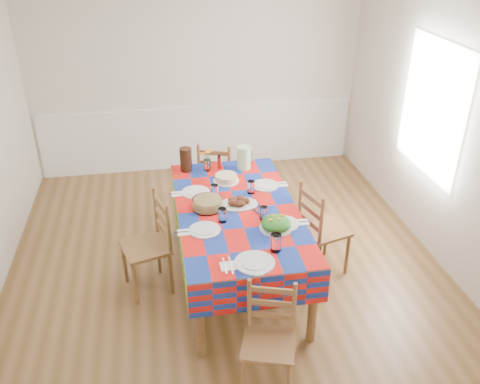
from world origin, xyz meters
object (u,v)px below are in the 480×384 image
tea_pitcher (186,160)px  chair_right (320,230)px  chair_near (269,340)px  chair_left (150,246)px  dining_table (237,217)px  meat_platter (238,203)px  green_pitcher (244,158)px  chair_far (217,178)px

tea_pitcher → chair_right: size_ratio=0.26×
chair_near → chair_right: size_ratio=0.91×
chair_near → chair_left: (-0.86, 1.35, 0.05)m
dining_table → meat_platter: 0.13m
green_pitcher → chair_near: 2.25m
chair_near → chair_left: chair_left is taller
chair_near → dining_table: bearing=108.4°
green_pitcher → chair_near: green_pitcher is taller
tea_pitcher → meat_platter: bearing=-63.3°
meat_platter → chair_left: (-0.87, -0.04, -0.36)m
dining_table → chair_far: (-0.02, 1.34, -0.26)m
meat_platter → tea_pitcher: 0.95m
chair_left → chair_right: 1.69m
chair_far → meat_platter: bearing=112.3°
dining_table → green_pitcher: 0.90m
meat_platter → dining_table: bearing=-110.4°
chair_far → chair_right: chair_right is taller
dining_table → tea_pitcher: tea_pitcher is taller
tea_pitcher → chair_near: size_ratio=0.29×
chair_far → green_pitcher: bearing=136.3°
tea_pitcher → dining_table: bearing=-65.8°
meat_platter → chair_near: (-0.01, -1.39, -0.41)m
chair_near → tea_pitcher: bearing=118.4°
chair_near → meat_platter: bearing=107.6°
chair_near → chair_right: bearing=75.7°
dining_table → chair_near: (0.01, -1.34, -0.29)m
meat_platter → tea_pitcher: size_ratio=1.44×
chair_near → chair_far: size_ratio=0.94×
dining_table → chair_far: size_ratio=2.21×
green_pitcher → chair_left: bearing=-142.1°
meat_platter → chair_right: 0.91m
dining_table → tea_pitcher: bearing=114.2°
chair_right → green_pitcher: bearing=19.9°
tea_pitcher → chair_right: bearing=-36.1°
dining_table → chair_far: 1.36m
chair_near → chair_right: 1.57m
meat_platter → chair_right: size_ratio=0.38×
dining_table → green_pitcher: green_pitcher is taller
chair_right → dining_table: bearing=72.9°
chair_far → chair_right: (0.86, -1.35, 0.01)m
tea_pitcher → chair_right: tea_pitcher is taller
green_pitcher → tea_pitcher: tea_pitcher is taller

